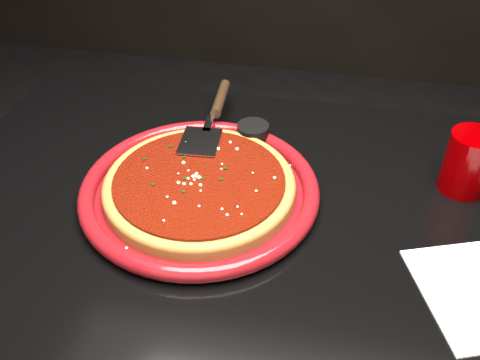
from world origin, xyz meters
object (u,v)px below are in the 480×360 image
(pizza_server, at_px, (212,117))
(cup, at_px, (468,162))
(ramekin, at_px, (253,136))
(plate, at_px, (200,190))

(pizza_server, xyz_separation_m, cup, (0.44, -0.06, 0.01))
(cup, distance_m, ramekin, 0.36)
(plate, relative_size, cup, 3.69)
(cup, height_order, ramekin, cup)
(pizza_server, distance_m, ramekin, 0.08)
(plate, bearing_deg, cup, 14.45)
(plate, distance_m, pizza_server, 0.17)
(cup, bearing_deg, ramekin, 171.88)
(plate, relative_size, ramekin, 6.71)
(pizza_server, bearing_deg, ramekin, -10.06)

